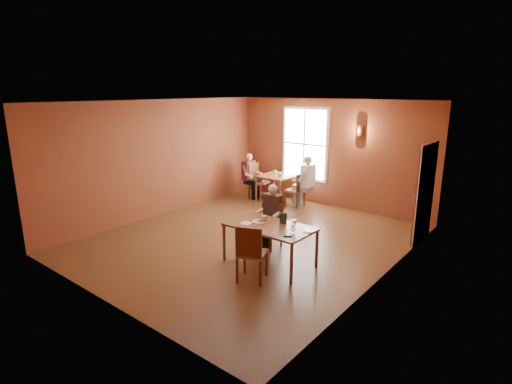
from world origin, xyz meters
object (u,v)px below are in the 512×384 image
Objects in this scene: chair_empty at (252,252)px; chair_diner_white at (295,190)px; main_table at (269,245)px; diner_main at (268,219)px; chair_diner_main at (269,226)px; chair_diner_maroon at (259,181)px; diner_white at (296,182)px; second_table at (276,189)px; diner_maroon at (258,177)px.

chair_diner_white is at bearing 91.66° from chair_empty.
main_table is 0.83m from diner_main.
diner_main is (0.00, -0.03, 0.16)m from chair_diner_main.
chair_empty is 0.96× the size of chair_diner_maroon.
diner_white is (-1.89, 4.27, 0.19)m from chair_empty.
second_table reaches higher than main_table.
chair_diner_maroon is (-1.33, 0.00, -0.17)m from diner_white.
chair_diner_main is at bearing 41.75° from diner_maroon.
diner_white is at bearing -67.24° from diner_main.
diner_white is 1.07× the size of diner_maroon.
diner_maroon is at bearing 90.00° from diner_white.
second_table is at bearing 90.00° from chair_diner_maroon.
chair_empty is at bearing -156.11° from diner_white.
chair_diner_main is 0.87× the size of chair_diner_maroon.
main_table is 1.30× the size of diner_main.
diner_white reaches higher than chair_diner_white.
chair_diner_main is 1.02× the size of second_table.
main_table is at bearing 41.02° from diner_maroon.
diner_main is 3.20m from chair_diner_white.
diner_white is (-1.73, 3.55, 0.32)m from main_table.
chair_diner_maroon is 0.13m from diner_maroon.
chair_diner_white is 1.30m from chair_diner_maroon.
diner_white is (0.68, 0.00, 0.30)m from second_table.
diner_maroon is at bearing 90.00° from chair_diner_white.
chair_empty is at bearing -155.77° from chair_diner_white.
main_table is at bearing -55.84° from second_table.
diner_white reaches higher than diner_maroon.
main_table is at bearing 128.88° from diner_main.
main_table is 1.24× the size of diner_maroon.
main_table is 4.72m from diner_maroon.
chair_diner_main is 3.16m from chair_diner_white.
chair_diner_white is at bearing 90.00° from chair_diner_maroon.
diner_maroon is at bearing -48.54° from diner_main.
chair_empty is 0.78× the size of diner_maroon.
diner_white is at bearing 90.00° from chair_diner_maroon.
chair_diner_white is 0.69× the size of diner_white.
chair_diner_maroon is at bearing 180.00° from second_table.
chair_diner_white is at bearing 90.00° from diner_maroon.
second_table is at bearing 98.49° from chair_empty.
diner_main reaches higher than chair_diner_main.
chair_diner_maroon is at bearing 90.00° from diner_maroon.
second_table is 0.94× the size of chair_diner_white.
chair_diner_main is 0.91× the size of chair_empty.
chair_empty is at bearing 115.79° from chair_diner_main.
diner_maroon is (-0.03, 0.00, 0.13)m from chair_diner_maroon.
main_table is 0.82m from chair_diner_main.
chair_diner_white is (0.65, 0.00, 0.08)m from second_table.
chair_diner_white is at bearing 90.00° from diner_white.
diner_main reaches higher than main_table.
chair_diner_white is (-1.26, 2.93, -0.14)m from diner_main.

